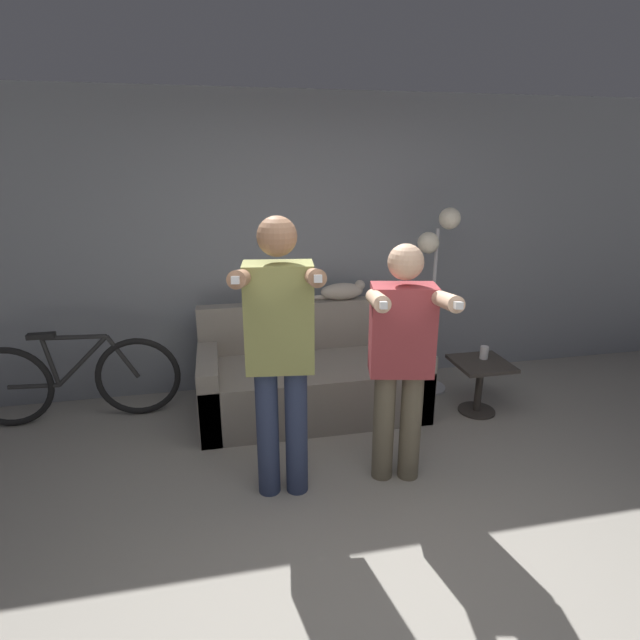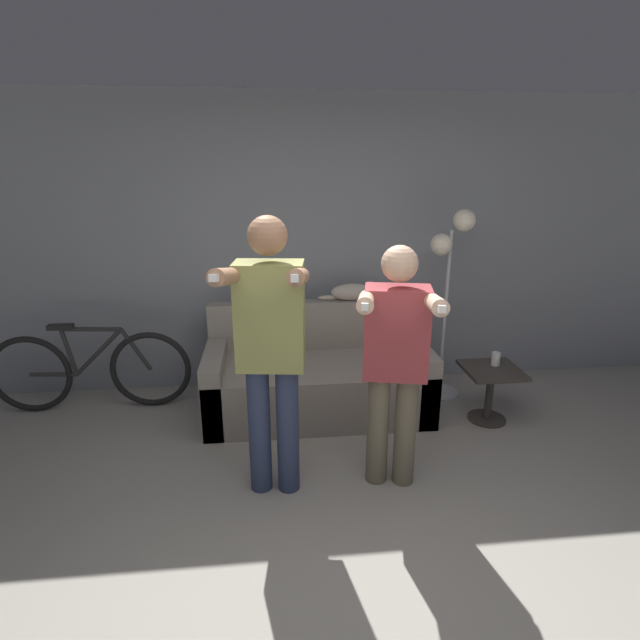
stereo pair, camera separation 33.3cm
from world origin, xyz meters
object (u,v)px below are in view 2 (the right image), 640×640
(person_right, at_px, (395,355))
(cat, at_px, (353,292))
(person_left, at_px, (270,343))
(bicycle, at_px, (91,370))
(couch, at_px, (317,379))
(side_table, at_px, (491,383))
(floor_lamp, at_px, (450,265))
(cup, at_px, (496,359))

(person_right, distance_m, cat, 1.38)
(person_left, bearing_deg, cat, 69.48)
(bicycle, bearing_deg, person_right, -29.37)
(person_left, xyz_separation_m, cat, (0.73, 1.38, -0.07))
(couch, xyz_separation_m, cat, (0.35, 0.32, 0.67))
(person_right, relative_size, cat, 3.10)
(person_right, xyz_separation_m, side_table, (1.00, 0.74, -0.58))
(person_right, height_order, side_table, person_right)
(person_right, height_order, bicycle, person_right)
(floor_lamp, bearing_deg, person_left, -140.87)
(cat, distance_m, cup, 1.30)
(person_left, xyz_separation_m, floor_lamp, (1.53, 1.25, 0.18))
(person_left, relative_size, cat, 3.45)
(side_table, distance_m, bicycle, 3.32)
(person_left, relative_size, floor_lamp, 1.06)
(couch, distance_m, cat, 0.81)
(person_right, distance_m, cup, 1.38)
(side_table, height_order, bicycle, bicycle)
(cup, bearing_deg, floor_lamp, 121.69)
(person_right, bearing_deg, cat, 103.45)
(floor_lamp, relative_size, bicycle, 1.00)
(person_left, height_order, cat, person_left)
(cat, xyz_separation_m, side_table, (1.03, -0.64, -0.62))
(side_table, bearing_deg, cat, 147.95)
(couch, height_order, floor_lamp, floor_lamp)
(person_right, xyz_separation_m, cat, (-0.03, 1.38, 0.04))
(side_table, xyz_separation_m, bicycle, (-3.28, 0.54, 0.03))
(cat, bearing_deg, couch, -137.52)
(cup, bearing_deg, bicycle, 171.76)
(side_table, height_order, cup, cup)
(cup, xyz_separation_m, bicycle, (-3.33, 0.48, -0.16))
(person_left, bearing_deg, bicycle, 147.29)
(cat, bearing_deg, bicycle, -177.47)
(person_right, height_order, cat, person_right)
(side_table, bearing_deg, bicycle, 170.56)
(cat, bearing_deg, person_right, -88.85)
(floor_lamp, bearing_deg, cat, 170.71)
(couch, xyz_separation_m, person_right, (0.37, -1.06, 0.63))
(couch, height_order, cat, cat)
(person_right, bearing_deg, cup, 49.53)
(person_right, height_order, cup, person_right)
(cat, xyz_separation_m, bicycle, (-2.25, -0.10, -0.60))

